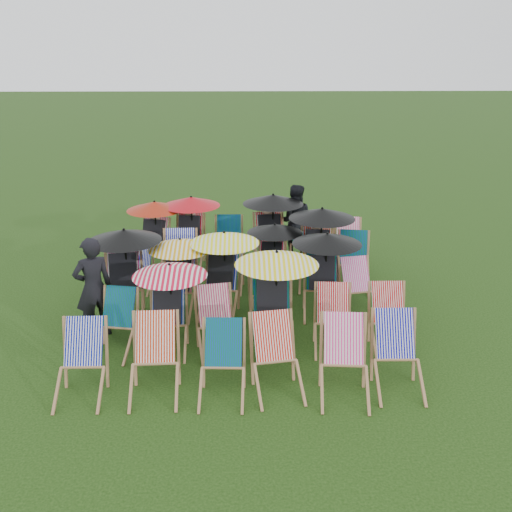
{
  "coord_description": "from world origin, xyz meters",
  "views": [
    {
      "loc": [
        -0.03,
        -8.55,
        4.22
      ],
      "look_at": [
        0.18,
        0.43,
        0.9
      ],
      "focal_mm": 40.0,
      "sensor_mm": 36.0,
      "label": 1
    }
  ],
  "objects_px": {
    "deckchair_5": "(398,356)",
    "person_rear": "(294,221)",
    "person_left": "(93,288)",
    "deckchair_0": "(80,364)",
    "deckchair_29": "(349,244)"
  },
  "relations": [
    {
      "from": "deckchair_5",
      "to": "deckchair_29",
      "type": "distance_m",
      "value": 4.51
    },
    {
      "from": "person_rear",
      "to": "deckchair_29",
      "type": "bearing_deg",
      "value": 157.59
    },
    {
      "from": "deckchair_5",
      "to": "person_left",
      "type": "xyz_separation_m",
      "value": [
        -4.25,
        1.57,
        0.32
      ]
    },
    {
      "from": "deckchair_29",
      "to": "deckchair_0",
      "type": "bearing_deg",
      "value": -127.83
    },
    {
      "from": "deckchair_29",
      "to": "person_left",
      "type": "height_order",
      "value": "person_left"
    },
    {
      "from": "person_rear",
      "to": "deckchair_5",
      "type": "bearing_deg",
      "value": 105.15
    },
    {
      "from": "deckchair_0",
      "to": "deckchair_5",
      "type": "xyz_separation_m",
      "value": [
        4.05,
        0.07,
        0.02
      ]
    },
    {
      "from": "deckchair_29",
      "to": "person_left",
      "type": "xyz_separation_m",
      "value": [
        -4.4,
        -2.94,
        0.34
      ]
    },
    {
      "from": "deckchair_29",
      "to": "person_left",
      "type": "relative_size",
      "value": 0.57
    },
    {
      "from": "person_left",
      "to": "deckchair_0",
      "type": "bearing_deg",
      "value": 69.03
    },
    {
      "from": "deckchair_0",
      "to": "deckchair_29",
      "type": "bearing_deg",
      "value": 47.14
    },
    {
      "from": "deckchair_5",
      "to": "person_rear",
      "type": "distance_m",
      "value": 5.14
    },
    {
      "from": "deckchair_0",
      "to": "person_rear",
      "type": "height_order",
      "value": "person_rear"
    },
    {
      "from": "deckchair_29",
      "to": "person_rear",
      "type": "height_order",
      "value": "person_rear"
    },
    {
      "from": "deckchair_5",
      "to": "person_left",
      "type": "bearing_deg",
      "value": 160.67
    }
  ]
}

